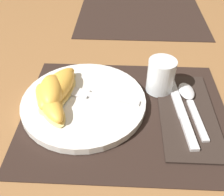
% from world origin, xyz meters
% --- Properties ---
extents(ground_plane, '(3.00, 3.00, 0.00)m').
position_xyz_m(ground_plane, '(0.00, 0.00, 0.00)').
color(ground_plane, olive).
extents(placemat, '(0.43, 0.34, 0.00)m').
position_xyz_m(placemat, '(0.00, 0.00, 0.00)').
color(placemat, black).
rests_on(placemat, ground_plane).
extents(placemat_far, '(0.43, 0.34, 0.00)m').
position_xyz_m(placemat_far, '(0.05, 0.48, 0.00)').
color(placemat_far, black).
rests_on(placemat_far, ground_plane).
extents(plate, '(0.27, 0.27, 0.02)m').
position_xyz_m(plate, '(-0.09, 0.02, 0.01)').
color(plate, white).
rests_on(plate, placemat).
extents(juice_glass, '(0.06, 0.06, 0.08)m').
position_xyz_m(juice_glass, '(0.08, 0.08, 0.04)').
color(juice_glass, silver).
rests_on(juice_glass, placemat).
extents(napkin, '(0.12, 0.25, 0.00)m').
position_xyz_m(napkin, '(0.13, 0.00, 0.01)').
color(napkin, '#2D231E').
rests_on(napkin, placemat).
extents(knife, '(0.04, 0.21, 0.01)m').
position_xyz_m(knife, '(0.12, -0.00, 0.01)').
color(knife, silver).
rests_on(knife, napkin).
extents(spoon, '(0.04, 0.17, 0.01)m').
position_xyz_m(spoon, '(0.14, 0.04, 0.01)').
color(spoon, silver).
rests_on(spoon, napkin).
extents(fork, '(0.18, 0.06, 0.00)m').
position_xyz_m(fork, '(-0.07, 0.03, 0.02)').
color(fork, silver).
rests_on(fork, plate).
extents(citrus_wedge_0, '(0.09, 0.12, 0.03)m').
position_xyz_m(citrus_wedge_0, '(-0.15, 0.05, 0.03)').
color(citrus_wedge_0, '#F4DB84').
rests_on(citrus_wedge_0, plate).
extents(citrus_wedge_1, '(0.09, 0.15, 0.04)m').
position_xyz_m(citrus_wedge_1, '(-0.15, 0.02, 0.04)').
color(citrus_wedge_1, '#F4DB84').
rests_on(citrus_wedge_1, plate).
extents(citrus_wedge_2, '(0.07, 0.11, 0.05)m').
position_xyz_m(citrus_wedge_2, '(-0.15, 0.01, 0.04)').
color(citrus_wedge_2, '#F4DB84').
rests_on(citrus_wedge_2, plate).
extents(citrus_wedge_3, '(0.11, 0.14, 0.03)m').
position_xyz_m(citrus_wedge_3, '(-0.15, -0.01, 0.03)').
color(citrus_wedge_3, '#F4DB84').
rests_on(citrus_wedge_3, plate).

